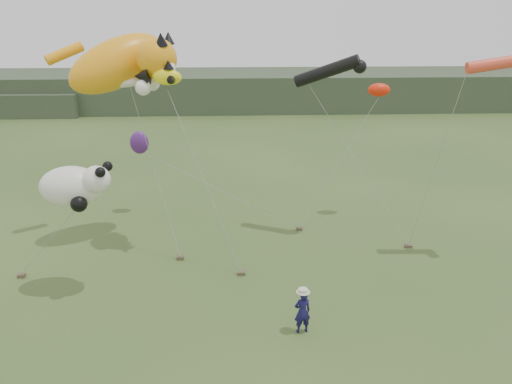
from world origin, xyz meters
TOP-DOWN VIEW (x-y plane):
  - ground at (0.00, 0.00)m, footprint 120.00×120.00m
  - headland at (-3.11, 44.69)m, footprint 90.00×13.00m
  - festival_attendant at (1.38, -0.39)m, footprint 0.66×0.50m
  - sandbag_anchors at (-0.86, 5.47)m, footprint 17.62×4.75m
  - cat_kite at (-5.63, 7.80)m, footprint 6.18×4.37m
  - fish_kite at (-4.07, 6.49)m, footprint 2.15×1.43m
  - tube_kites at (6.24, 7.01)m, footprint 9.54×4.56m
  - panda_kite at (-6.90, 2.92)m, footprint 2.78×1.80m
  - misc_kites at (-1.12, 10.91)m, footprint 13.64×1.56m

SIDE VIEW (x-z plane):
  - ground at x=0.00m, z-range 0.00..0.00m
  - sandbag_anchors at x=-0.86m, z-range 0.00..0.15m
  - festival_attendant at x=1.38m, z-range 0.00..1.62m
  - headland at x=-3.11m, z-range -0.08..3.92m
  - panda_kite at x=-6.90m, z-range 3.53..5.26m
  - misc_kites at x=-1.12m, z-range 3.19..6.99m
  - fish_kite at x=-4.07m, z-range 7.48..8.58m
  - tube_kites at x=6.24m, z-range 7.34..9.23m
  - cat_kite at x=-5.63m, z-range 6.64..10.27m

